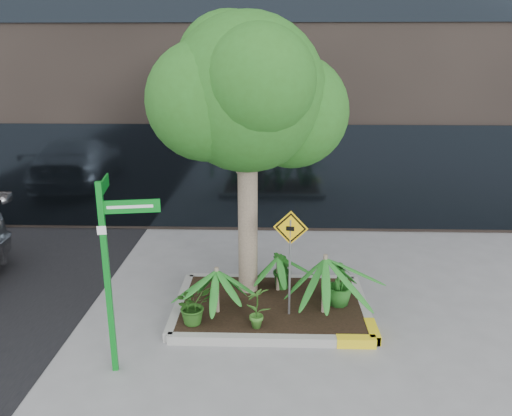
{
  "coord_description": "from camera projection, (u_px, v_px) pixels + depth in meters",
  "views": [
    {
      "loc": [
        0.18,
        -7.54,
        4.24
      ],
      "look_at": [
        -0.06,
        0.2,
        1.9
      ],
      "focal_mm": 35.0,
      "sensor_mm": 36.0,
      "label": 1
    }
  ],
  "objects": [
    {
      "name": "ground",
      "position": [
        259.0,
        318.0,
        8.45
      ],
      "size": [
        80.0,
        80.0,
        0.0
      ],
      "primitive_type": "plane",
      "color": "gray",
      "rests_on": "ground"
    },
    {
      "name": "planter",
      "position": [
        273.0,
        306.0,
        8.67
      ],
      "size": [
        3.35,
        2.36,
        0.15
      ],
      "color": "#9E9E99",
      "rests_on": "ground"
    },
    {
      "name": "tree",
      "position": [
        247.0,
        94.0,
        8.18
      ],
      "size": [
        3.35,
        2.97,
        5.03
      ],
      "color": "gray",
      "rests_on": "ground"
    },
    {
      "name": "palm_front",
      "position": [
        325.0,
        258.0,
        8.08
      ],
      "size": [
        1.16,
        1.16,
        1.29
      ],
      "color": "gray",
      "rests_on": "ground"
    },
    {
      "name": "palm_left",
      "position": [
        217.0,
        270.0,
        8.15
      ],
      "size": [
        0.9,
        0.9,
        1.0
      ],
      "color": "gray",
      "rests_on": "ground"
    },
    {
      "name": "palm_back",
      "position": [
        278.0,
        256.0,
        8.96
      ],
      "size": [
        0.8,
        0.8,
        0.88
      ],
      "color": "gray",
      "rests_on": "ground"
    },
    {
      "name": "shrub_a",
      "position": [
        193.0,
        305.0,
        7.93
      ],
      "size": [
        0.81,
        0.81,
        0.64
      ],
      "primitive_type": "imported",
      "rotation": [
        0.0,
        0.0,
        0.75
      ],
      "color": "#235217",
      "rests_on": "planter"
    },
    {
      "name": "shrub_b",
      "position": [
        339.0,
        283.0,
        8.5
      ],
      "size": [
        0.62,
        0.62,
        0.81
      ],
      "primitive_type": "imported",
      "rotation": [
        0.0,
        0.0,
        2.1
      ],
      "color": "#22641E",
      "rests_on": "planter"
    },
    {
      "name": "shrub_c",
      "position": [
        257.0,
        306.0,
        7.79
      ],
      "size": [
        0.52,
        0.52,
        0.72
      ],
      "primitive_type": "imported",
      "rotation": [
        0.0,
        0.0,
        3.73
      ],
      "color": "#357022",
      "rests_on": "planter"
    },
    {
      "name": "shrub_d",
      "position": [
        283.0,
        270.0,
        9.08
      ],
      "size": [
        0.53,
        0.53,
        0.76
      ],
      "primitive_type": "imported",
      "rotation": [
        0.0,
        0.0,
        5.03
      ],
      "color": "#1E5D1A",
      "rests_on": "planter"
    },
    {
      "name": "street_sign_post",
      "position": [
        110.0,
        257.0,
        6.64
      ],
      "size": [
        0.88,
        0.8,
        2.74
      ],
      "rotation": [
        0.0,
        0.0,
        0.17
      ],
      "color": "#0C8520",
      "rests_on": "ground"
    },
    {
      "name": "cattle_sign",
      "position": [
        290.0,
        246.0,
        7.91
      ],
      "size": [
        0.55,
        0.12,
        1.81
      ],
      "rotation": [
        0.0,
        0.0,
        -0.18
      ],
      "color": "slate",
      "rests_on": "ground"
    }
  ]
}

